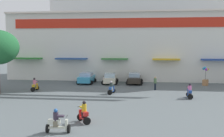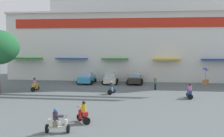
{
  "view_description": "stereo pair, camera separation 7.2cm",
  "coord_description": "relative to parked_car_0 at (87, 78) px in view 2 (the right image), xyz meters",
  "views": [
    {
      "loc": [
        1.14,
        -9.95,
        5.44
      ],
      "look_at": [
        -2.57,
        18.56,
        2.89
      ],
      "focal_mm": 45.24,
      "sensor_mm": 36.0,
      "label": 1
    },
    {
      "loc": [
        1.22,
        -9.94,
        5.44
      ],
      "look_at": [
        -2.57,
        18.56,
        2.89
      ],
      "focal_mm": 45.24,
      "sensor_mm": 36.0,
      "label": 2
    }
  ],
  "objects": [
    {
      "name": "scooter_rider_3",
      "position": [
        4.01,
        -18.84,
        -0.13
      ],
      "size": [
        1.18,
        1.39,
        1.55
      ],
      "color": "black",
      "rests_on": "ground"
    },
    {
      "name": "parked_car_1",
      "position": [
        3.21,
        0.27,
        -0.05
      ],
      "size": [
        2.41,
        4.16,
        1.41
      ],
      "color": "beige",
      "rests_on": "ground"
    },
    {
      "name": "scooter_rider_0",
      "position": [
        4.43,
        -7.48,
        -0.16
      ],
      "size": [
        0.74,
        1.46,
        1.45
      ],
      "color": "black",
      "rests_on": "ground"
    },
    {
      "name": "scooter_rider_6",
      "position": [
        -4.59,
        -6.7,
        -0.15
      ],
      "size": [
        0.55,
        1.41,
        1.53
      ],
      "color": "black",
      "rests_on": "ground"
    },
    {
      "name": "pedestrian_1",
      "position": [
        9.19,
        -4.23,
        0.14
      ],
      "size": [
        0.38,
        0.38,
        1.59
      ],
      "color": "black",
      "rests_on": "ground"
    },
    {
      "name": "colonial_building",
      "position": [
        7.25,
        8.03,
        7.6
      ],
      "size": [
        40.1,
        15.14,
        18.92
      ],
      "color": "silver",
      "rests_on": "ground"
    },
    {
      "name": "scooter_rider_2",
      "position": [
        2.92,
        -21.15,
        -0.15
      ],
      "size": [
        1.49,
        0.66,
        1.5
      ],
      "color": "black",
      "rests_on": "ground"
    },
    {
      "name": "balloon_vendor_cart",
      "position": [
        15.76,
        0.27,
        0.13
      ],
      "size": [
        0.91,
        1.07,
        2.48
      ],
      "color": "#A57248",
      "rests_on": "ground"
    },
    {
      "name": "parked_car_0",
      "position": [
        0.0,
        0.0,
        0.0
      ],
      "size": [
        2.32,
        3.89,
        1.52
      ],
      "color": "#3798C5",
      "rests_on": "ground"
    },
    {
      "name": "parked_car_2",
      "position": [
        6.53,
        0.44,
        -0.02
      ],
      "size": [
        2.31,
        3.95,
        1.48
      ],
      "color": "#2D2821",
      "rests_on": "ground"
    },
    {
      "name": "ground_plane",
      "position": [
        7.25,
        -14.48,
        -0.77
      ],
      "size": [
        128.0,
        128.0,
        0.0
      ],
      "primitive_type": "plane",
      "color": "#576063"
    },
    {
      "name": "scooter_rider_7",
      "position": [
        12.48,
        -8.91,
        -0.13
      ],
      "size": [
        0.53,
        1.37,
        1.52
      ],
      "color": "black",
      "rests_on": "ground"
    }
  ]
}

